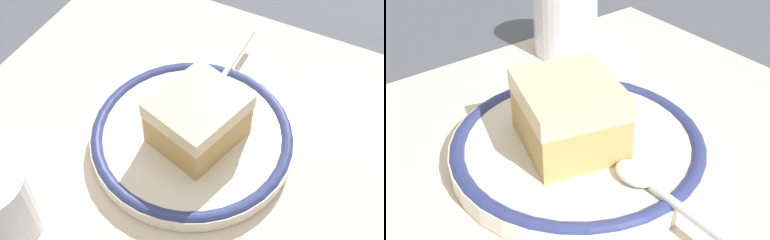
% 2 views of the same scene
% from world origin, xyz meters
% --- Properties ---
extents(ground_plane, '(2.40, 2.40, 0.00)m').
position_xyz_m(ground_plane, '(0.00, 0.00, 0.00)').
color(ground_plane, '#4C515B').
extents(placemat, '(0.53, 0.44, 0.00)m').
position_xyz_m(placemat, '(0.00, 0.00, 0.00)').
color(placemat, beige).
rests_on(placemat, ground_plane).
extents(plate, '(0.21, 0.21, 0.02)m').
position_xyz_m(plate, '(0.01, 0.01, 0.01)').
color(plate, silver).
rests_on(plate, placemat).
extents(cake_slice, '(0.09, 0.10, 0.05)m').
position_xyz_m(cake_slice, '(0.00, 0.01, 0.04)').
color(cake_slice, tan).
rests_on(cake_slice, plate).
extents(spoon, '(0.03, 0.12, 0.01)m').
position_xyz_m(spoon, '(0.01, -0.08, 0.02)').
color(spoon, silver).
rests_on(spoon, plate).
extents(cup, '(0.07, 0.07, 0.07)m').
position_xyz_m(cup, '(0.12, 0.17, 0.03)').
color(cup, silver).
rests_on(cup, placemat).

